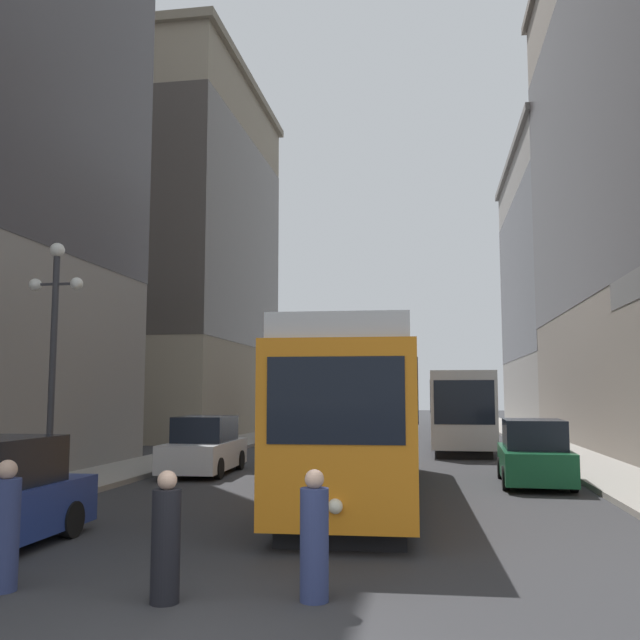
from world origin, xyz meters
name	(u,v)px	position (x,y,z in m)	size (l,w,h in m)	color
sidewalk_left	(289,429)	(-7.57, 40.00, 0.07)	(2.51, 120.00, 0.15)	gray
sidewalk_right	(515,431)	(7.57, 40.00, 0.07)	(2.51, 120.00, 0.15)	gray
streetcar	(362,411)	(0.47, 10.38, 2.10)	(3.04, 13.32, 3.89)	black
transit_bus	(459,406)	(3.47, 25.75, 1.95)	(2.66, 11.16, 3.45)	black
parked_car_left_near	(296,425)	(-5.01, 29.62, 0.84)	(1.98, 4.78, 1.82)	black
parked_car_left_mid	(205,447)	(-5.02, 14.42, 0.84)	(2.01, 4.38, 1.82)	black
parked_car_right_far	(534,454)	(5.01, 13.27, 0.84)	(2.04, 4.39, 1.82)	black
pedestrian_crossing_near	(166,541)	(-1.07, 1.23, 0.74)	(0.36, 0.36, 1.60)	black
pedestrian_crossing_far	(314,539)	(0.73, 1.59, 0.75)	(0.36, 0.36, 1.60)	navy
pedestrian_on_sidewalk	(5,529)	(-3.35, 1.38, 0.78)	(0.38, 0.38, 1.68)	navy
lamp_post_left_near	(54,329)	(-6.92, 8.47, 4.12)	(1.41, 0.36, 6.12)	#333338
building_left_midblock	(130,252)	(-16.65, 33.62, 11.48)	(16.24, 17.20, 22.32)	gray
building_right_far	(598,284)	(15.08, 48.39, 10.99)	(13.09, 21.83, 21.37)	gray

